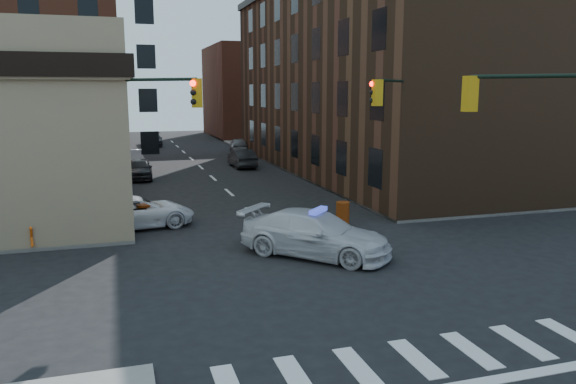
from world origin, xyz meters
TOP-DOWN VIEW (x-y plane):
  - ground at (0.00, 0.00)m, footprint 140.00×140.00m
  - sidewalk_ne at (23.00, 32.75)m, footprint 34.00×54.50m
  - commercial_row_ne at (13.00, 22.50)m, footprint 14.00×34.00m
  - filler_nw at (-16.00, 62.00)m, footprint 20.00×18.00m
  - filler_ne at (14.00, 58.00)m, footprint 16.00×16.00m
  - signal_pole_nw at (-5.85, 5.34)m, footprint 3.58×3.67m
  - signal_pole_ne at (5.84, 5.35)m, footprint 3.67×3.58m
  - tree_ne_near at (7.50, 26.00)m, footprint 3.00×3.00m
  - tree_ne_far at (7.50, 34.00)m, footprint 3.00×3.00m
  - police_car at (0.57, 1.82)m, footprint 5.87×5.82m
  - pickup at (-5.80, 8.41)m, footprint 5.55×3.22m
  - parked_car_wnear at (-5.04, 23.06)m, footprint 1.94×4.39m
  - parked_car_wfar at (-5.32, 29.81)m, footprint 1.89×4.34m
  - parked_car_wdeep at (-2.50, 47.17)m, footprint 2.21×4.88m
  - parked_car_enear at (3.22, 26.95)m, footprint 1.66×4.54m
  - parked_car_efar at (5.50, 38.84)m, footprint 2.20×4.33m
  - pedestrian_a at (-8.52, 6.20)m, footprint 0.84×0.75m
  - barrel_road at (3.42, 6.00)m, footprint 0.74×0.74m
  - barrel_bank at (-5.50, 8.22)m, footprint 0.79×0.79m
  - barricade_nw_a at (-9.50, 5.85)m, footprint 1.34×0.89m
  - barricade_nw_b at (-9.70, 7.82)m, footprint 1.39×0.75m

SIDE VIEW (x-z plane):
  - ground at x=0.00m, z-range 0.00..0.00m
  - sidewalk_ne at x=23.00m, z-range 0.00..0.15m
  - barrel_bank at x=-5.50m, z-range 0.00..1.10m
  - barrel_road at x=3.42m, z-range 0.00..1.12m
  - barricade_nw_a at x=-9.50m, z-range 0.15..1.08m
  - barricade_nw_b at x=-9.70m, z-range 0.15..1.16m
  - parked_car_wdeep at x=-2.50m, z-range 0.00..1.39m
  - parked_car_wfar at x=-5.32m, z-range 0.00..1.39m
  - parked_car_efar at x=5.50m, z-range 0.00..1.41m
  - pickup at x=-5.80m, z-range 0.00..1.45m
  - parked_car_wnear at x=-5.04m, z-range 0.00..1.47m
  - parked_car_enear at x=3.22m, z-range 0.00..1.48m
  - police_car at x=0.57m, z-range 0.00..1.71m
  - pedestrian_a at x=-8.52m, z-range 0.15..2.08m
  - tree_ne_near at x=7.50m, z-range 1.06..5.91m
  - tree_ne_far at x=7.50m, z-range 1.06..5.91m
  - signal_pole_nw at x=-5.85m, z-range 0.34..8.34m
  - signal_pole_ne at x=5.84m, z-range 0.34..8.34m
  - filler_ne at x=14.00m, z-range 0.00..12.00m
  - commercial_row_ne at x=13.00m, z-range 0.00..14.00m
  - filler_nw at x=-16.00m, z-range 0.00..16.00m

